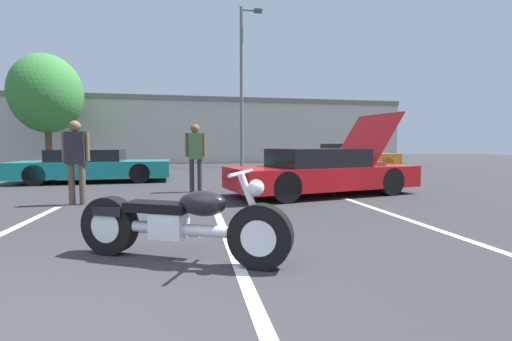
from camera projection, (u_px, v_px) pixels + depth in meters
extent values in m
cube|color=white|center=(228.00, 240.00, 4.32)|extent=(0.12, 5.91, 0.01)
cube|color=white|center=(436.00, 229.00, 4.89)|extent=(0.12, 5.91, 0.01)
cube|color=beige|center=(175.00, 131.00, 24.04)|extent=(32.00, 4.00, 4.40)
cube|color=slate|center=(175.00, 102.00, 23.89)|extent=(32.00, 4.20, 0.30)
cylinder|color=slate|center=(242.00, 88.00, 18.43)|extent=(0.18, 0.18, 8.53)
cylinder|color=slate|center=(250.00, 10.00, 18.21)|extent=(0.90, 0.10, 0.10)
cube|color=#4C4C51|center=(258.00, 11.00, 18.29)|extent=(0.44, 0.28, 0.16)
cylinder|color=brown|center=(49.00, 145.00, 18.22)|extent=(0.32, 0.32, 2.38)
ellipsoid|color=#387F38|center=(46.00, 94.00, 18.01)|extent=(3.57, 3.57, 4.11)
cylinder|color=black|center=(260.00, 236.00, 3.32)|extent=(0.64, 0.43, 0.64)
cylinder|color=black|center=(110.00, 225.00, 3.78)|extent=(0.64, 0.43, 0.64)
cylinder|color=silver|center=(260.00, 236.00, 3.32)|extent=(0.39, 0.31, 0.35)
cylinder|color=silver|center=(110.00, 225.00, 3.78)|extent=(0.39, 0.31, 0.35)
cylinder|color=silver|center=(180.00, 229.00, 3.55)|extent=(1.36, 0.76, 0.12)
cube|color=silver|center=(169.00, 224.00, 3.58)|extent=(0.43, 0.38, 0.28)
ellipsoid|color=black|center=(203.00, 203.00, 3.46)|extent=(0.58, 0.48, 0.26)
cube|color=black|center=(158.00, 207.00, 3.60)|extent=(0.73, 0.54, 0.10)
cube|color=black|center=(113.00, 210.00, 3.75)|extent=(0.41, 0.35, 0.10)
cylinder|color=silver|center=(252.00, 203.00, 3.32)|extent=(0.31, 0.20, 0.63)
cylinder|color=silver|center=(242.00, 173.00, 3.33)|extent=(0.34, 0.64, 0.04)
sphere|color=silver|center=(256.00, 188.00, 3.30)|extent=(0.16, 0.16, 0.16)
cylinder|color=silver|center=(153.00, 230.00, 3.76)|extent=(1.04, 0.58, 0.09)
cube|color=red|center=(322.00, 177.00, 8.35)|extent=(4.84, 2.67, 0.51)
cube|color=black|center=(316.00, 158.00, 8.24)|extent=(2.34, 1.97, 0.42)
cylinder|color=black|center=(390.00, 181.00, 8.20)|extent=(0.70, 0.35, 0.67)
cylinder|color=black|center=(349.00, 176.00, 9.62)|extent=(0.70, 0.35, 0.67)
cylinder|color=black|center=(286.00, 187.00, 7.10)|extent=(0.70, 0.35, 0.67)
cylinder|color=black|center=(257.00, 180.00, 8.51)|extent=(0.70, 0.35, 0.67)
cube|color=red|center=(366.00, 139.00, 8.79)|extent=(1.26, 1.78, 1.34)
cube|color=#4C4C51|center=(364.00, 166.00, 8.82)|extent=(0.79, 1.07, 0.28)
cube|color=teal|center=(95.00, 169.00, 11.22)|extent=(4.84, 2.03, 0.51)
cube|color=black|center=(88.00, 155.00, 11.14)|extent=(2.22, 1.72, 0.37)
cylinder|color=black|center=(140.00, 173.00, 10.82)|extent=(0.65, 0.25, 0.63)
cylinder|color=black|center=(144.00, 170.00, 12.34)|extent=(0.65, 0.25, 0.63)
cylinder|color=black|center=(35.00, 175.00, 10.11)|extent=(0.65, 0.25, 0.63)
cylinder|color=black|center=(53.00, 171.00, 11.63)|extent=(0.65, 0.25, 0.63)
cube|color=orange|center=(351.00, 161.00, 15.10)|extent=(4.23, 2.25, 0.65)
cube|color=black|center=(348.00, 149.00, 15.01)|extent=(2.00, 1.80, 0.43)
cylinder|color=black|center=(386.00, 165.00, 14.76)|extent=(0.71, 0.30, 0.69)
cylinder|color=black|center=(364.00, 163.00, 16.23)|extent=(0.71, 0.30, 0.69)
cylinder|color=black|center=(335.00, 166.00, 13.99)|extent=(0.71, 0.30, 0.69)
cylinder|color=black|center=(317.00, 164.00, 15.46)|extent=(0.71, 0.30, 0.69)
cylinder|color=brown|center=(72.00, 185.00, 6.89)|extent=(0.12, 0.12, 0.82)
cylinder|color=brown|center=(82.00, 184.00, 6.93)|extent=(0.12, 0.12, 0.82)
cube|color=#26262D|center=(76.00, 148.00, 6.86)|extent=(0.36, 0.20, 0.65)
cylinder|color=brown|center=(64.00, 146.00, 6.81)|extent=(0.08, 0.08, 0.59)
cylinder|color=brown|center=(87.00, 146.00, 6.90)|extent=(0.08, 0.08, 0.59)
sphere|color=brown|center=(75.00, 126.00, 6.83)|extent=(0.22, 0.22, 0.22)
cylinder|color=#333338|center=(192.00, 176.00, 8.79)|extent=(0.12, 0.12, 0.84)
cylinder|color=#333338|center=(200.00, 176.00, 8.83)|extent=(0.12, 0.12, 0.84)
cube|color=#4C7F47|center=(195.00, 146.00, 8.76)|extent=(0.36, 0.20, 0.67)
cylinder|color=brown|center=(187.00, 145.00, 8.71)|extent=(0.08, 0.08, 0.60)
cylinder|color=brown|center=(204.00, 145.00, 8.80)|extent=(0.08, 0.08, 0.60)
sphere|color=brown|center=(195.00, 129.00, 8.72)|extent=(0.23, 0.23, 0.23)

